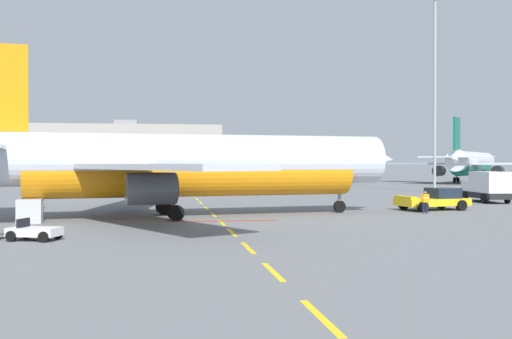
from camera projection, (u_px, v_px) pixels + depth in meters
The scene contains 10 objects.
ground at pixel (414, 202), 64.19m from camera, with size 400.00×400.00×0.00m, color slate.
apron_paint_markings at pixel (204, 206), 58.20m from camera, with size 8.00×95.23×0.01m.
airliner_foreground at pixel (188, 164), 46.43m from camera, with size 34.77×34.22×12.20m.
pushback_tug at pixel (434, 199), 53.03m from camera, with size 6.42×4.04×2.08m.
airliner_mid_left at pixel (471, 163), 123.90m from camera, with size 28.66×31.06×12.25m.
catering_truck at pixel (487, 186), 63.48m from camera, with size 3.12×7.17×3.14m.
ground_crew_worker at pixel (425, 201), 49.50m from camera, with size 0.71×0.35×1.78m.
uld_cargo_container at pixel (30, 211), 41.73m from camera, with size 1.71×1.67×1.60m.
apron_light_mast_far at pixel (435, 69), 82.15m from camera, with size 1.80×1.80×26.58m.
terminal_satellite at pixel (85, 152), 164.89m from camera, with size 70.89×23.82×15.37m.
Camera 1 is at (13.78, -20.80, 4.07)m, focal length 43.55 mm.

